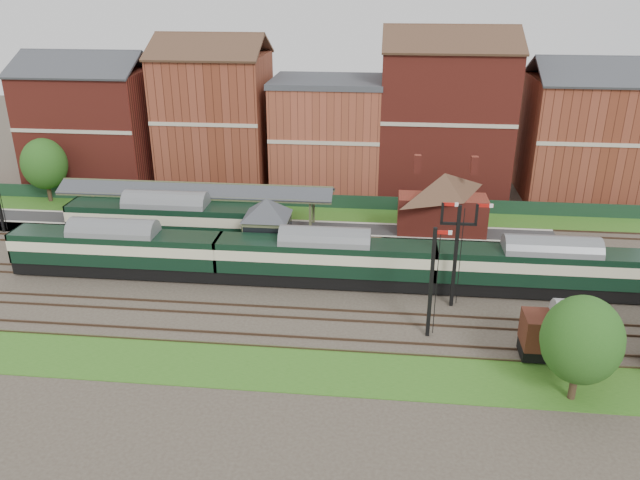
# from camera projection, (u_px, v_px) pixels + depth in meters

# --- Properties ---
(ground) EXTENTS (160.00, 160.00, 0.00)m
(ground) POSITION_uv_depth(u_px,v_px,m) (298.00, 283.00, 50.44)
(ground) COLOR #473D33
(ground) RESTS_ON ground
(grass_back) EXTENTS (90.00, 4.50, 0.06)m
(grass_back) POSITION_uv_depth(u_px,v_px,m) (319.00, 214.00, 65.09)
(grass_back) COLOR #2D6619
(grass_back) RESTS_ON ground
(grass_front) EXTENTS (90.00, 5.00, 0.06)m
(grass_front) POSITION_uv_depth(u_px,v_px,m) (272.00, 367.00, 39.43)
(grass_front) COLOR #2D6619
(grass_front) RESTS_ON ground
(fence) EXTENTS (90.00, 0.12, 1.50)m
(fence) POSITION_uv_depth(u_px,v_px,m) (321.00, 201.00, 66.65)
(fence) COLOR #193823
(fence) RESTS_ON ground
(platform) EXTENTS (55.00, 3.40, 1.00)m
(platform) POSITION_uv_depth(u_px,v_px,m) (260.00, 230.00, 59.67)
(platform) COLOR #2D2D2D
(platform) RESTS_ON ground
(signal_box) EXTENTS (5.40, 5.40, 6.00)m
(signal_box) POSITION_uv_depth(u_px,v_px,m) (267.00, 230.00, 52.47)
(signal_box) COLOR #627553
(signal_box) RESTS_ON ground
(brick_hut) EXTENTS (3.20, 2.64, 2.94)m
(brick_hut) POSITION_uv_depth(u_px,v_px,m) (362.00, 256.00, 52.47)
(brick_hut) COLOR brown
(brick_hut) RESTS_ON ground
(station_building) EXTENTS (8.10, 8.10, 5.90)m
(station_building) POSITION_uv_depth(u_px,v_px,m) (443.00, 202.00, 56.68)
(station_building) COLOR maroon
(station_building) RESTS_ON platform
(canopy) EXTENTS (26.00, 3.89, 4.08)m
(canopy) POSITION_uv_depth(u_px,v_px,m) (196.00, 187.00, 58.67)
(canopy) COLOR #545B39
(canopy) RESTS_ON platform
(semaphore_bracket) EXTENTS (3.60, 0.25, 8.18)m
(semaphore_bracket) POSITION_uv_depth(u_px,v_px,m) (457.00, 249.00, 45.18)
(semaphore_bracket) COLOR black
(semaphore_bracket) RESTS_ON ground
(semaphore_siding) EXTENTS (1.23, 0.25, 8.00)m
(semaphore_siding) POSITION_uv_depth(u_px,v_px,m) (432.00, 281.00, 41.44)
(semaphore_siding) COLOR black
(semaphore_siding) RESTS_ON ground
(town_backdrop) EXTENTS (69.00, 10.00, 16.00)m
(town_backdrop) POSITION_uv_depth(u_px,v_px,m) (326.00, 129.00, 70.65)
(town_backdrop) COLOR maroon
(town_backdrop) RESTS_ON ground
(dmu_train) EXTENTS (51.62, 2.72, 3.97)m
(dmu_train) POSITION_uv_depth(u_px,v_px,m) (325.00, 258.00, 49.33)
(dmu_train) COLOR black
(dmu_train) RESTS_ON ground
(platform_railcar) EXTENTS (18.22, 2.87, 4.20)m
(platform_railcar) POSITION_uv_depth(u_px,v_px,m) (168.00, 220.00, 56.70)
(platform_railcar) COLOR black
(platform_railcar) RESTS_ON ground
(goods_van_a) EXTENTS (5.33, 2.31, 3.23)m
(goods_van_a) POSITION_uv_depth(u_px,v_px,m) (565.00, 334.00, 39.68)
(goods_van_a) COLOR black
(goods_van_a) RESTS_ON ground
(tree_far) EXTENTS (4.53, 4.53, 6.62)m
(tree_far) POSITION_uv_depth(u_px,v_px,m) (582.00, 340.00, 35.02)
(tree_far) COLOR #382619
(tree_far) RESTS_ON ground
(tree_back) EXTENTS (4.82, 4.82, 7.04)m
(tree_back) POSITION_uv_depth(u_px,v_px,m) (44.00, 164.00, 67.22)
(tree_back) COLOR #382619
(tree_back) RESTS_ON ground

